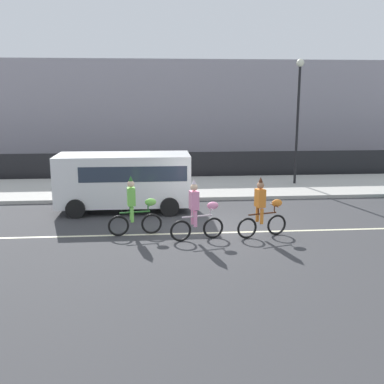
{
  "coord_description": "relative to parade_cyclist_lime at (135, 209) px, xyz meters",
  "views": [
    {
      "loc": [
        -1.67,
        -14.31,
        4.37
      ],
      "look_at": [
        -0.38,
        1.2,
        1.0
      ],
      "focal_mm": 42.0,
      "sensor_mm": 36.0,
      "label": 1
    }
  ],
  "objects": [
    {
      "name": "sidewalk_curb",
      "position": [
        2.32,
        7.0,
        -0.77
      ],
      "size": [
        60.0,
        5.0,
        0.15
      ],
      "primitive_type": "cube",
      "color": "#ADAAA3",
      "rests_on": "ground"
    },
    {
      "name": "street_lamp_post",
      "position": [
        7.44,
        7.24,
        3.15
      ],
      "size": [
        0.36,
        0.36,
        5.86
      ],
      "color": "black",
      "rests_on": "sidewalk_curb"
    },
    {
      "name": "road_centre_line",
      "position": [
        2.32,
        -0.0,
        -0.84
      ],
      "size": [
        36.0,
        0.14,
        0.01
      ],
      "primitive_type": "cube",
      "color": "beige",
      "rests_on": "ground"
    },
    {
      "name": "parade_cyclist_pink",
      "position": [
        1.91,
        -0.66,
        0.0
      ],
      "size": [
        1.69,
        0.57,
        1.92
      ],
      "color": "black",
      "rests_on": "ground"
    },
    {
      "name": "parade_cyclist_orange",
      "position": [
        3.97,
        -0.52,
        0.0
      ],
      "size": [
        1.68,
        0.62,
        1.92
      ],
      "color": "black",
      "rests_on": "ground"
    },
    {
      "name": "building_backdrop",
      "position": [
        2.43,
        18.5,
        2.42
      ],
      "size": [
        28.0,
        8.0,
        6.53
      ],
      "primitive_type": "cube",
      "color": "#99939E",
      "rests_on": "ground"
    },
    {
      "name": "parked_van_white",
      "position": [
        -0.47,
        3.2,
        0.44
      ],
      "size": [
        5.0,
        2.22,
        2.18
      ],
      "color": "white",
      "rests_on": "ground"
    },
    {
      "name": "fence_line",
      "position": [
        2.32,
        9.9,
        -0.14
      ],
      "size": [
        40.0,
        0.08,
        1.4
      ],
      "primitive_type": "cube",
      "color": "black",
      "rests_on": "ground"
    },
    {
      "name": "ground_plane",
      "position": [
        2.32,
        0.5,
        -0.84
      ],
      "size": [
        80.0,
        80.0,
        0.0
      ],
      "primitive_type": "plane",
      "color": "#38383A"
    },
    {
      "name": "parade_cyclist_lime",
      "position": [
        0.0,
        0.0,
        0.0
      ],
      "size": [
        1.71,
        0.52,
        1.92
      ],
      "color": "black",
      "rests_on": "ground"
    }
  ]
}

